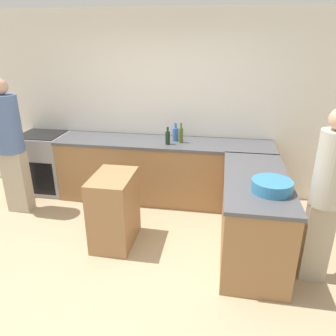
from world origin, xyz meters
TOP-DOWN VIEW (x-y plane):
  - ground_plane at (0.00, 0.00)m, footprint 14.00×14.00m
  - wall_back at (0.00, 2.06)m, footprint 8.00×0.06m
  - counter_back at (0.00, 1.70)m, footprint 3.13×0.68m
  - counter_peninsula at (1.22, 0.58)m, footprint 0.69×1.62m
  - range_oven at (-1.91, 1.72)m, footprint 0.68×0.63m
  - island_table at (-0.37, 0.50)m, footprint 0.45×0.67m
  - mixing_bowl at (1.33, 0.26)m, footprint 0.39×0.39m
  - water_bottle_blue at (0.16, 1.76)m, footprint 0.08×0.08m
  - wine_bottle_dark at (0.08, 1.58)m, footprint 0.07×0.07m
  - olive_oil_bottle at (0.25, 1.68)m, footprint 0.06×0.06m
  - person_by_range at (-1.96, 1.03)m, footprint 0.35×0.35m
  - person_at_peninsula at (1.81, 0.22)m, footprint 0.28×0.28m

SIDE VIEW (x-z plane):
  - ground_plane at x=0.00m, z-range 0.00..0.00m
  - island_table at x=-0.37m, z-range 0.00..0.86m
  - counter_back at x=0.00m, z-range 0.00..0.92m
  - counter_peninsula at x=1.22m, z-range 0.00..0.92m
  - range_oven at x=-1.91m, z-range 0.00..0.93m
  - person_at_peninsula at x=1.81m, z-range 0.10..1.86m
  - mixing_bowl at x=1.33m, z-range 0.92..1.04m
  - person_by_range at x=-1.96m, z-range 0.08..1.92m
  - wine_bottle_dark at x=0.08m, z-range 0.90..1.14m
  - water_bottle_blue at x=0.16m, z-range 0.89..1.15m
  - olive_oil_bottle at x=0.25m, z-range 0.89..1.17m
  - wall_back at x=0.00m, z-range 0.00..2.70m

